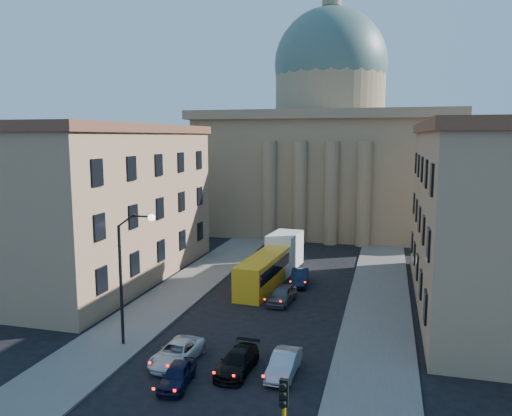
{
  "coord_description": "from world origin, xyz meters",
  "views": [
    {
      "loc": [
        8.92,
        -19.74,
        13.58
      ],
      "look_at": [
        -0.78,
        16.55,
        8.18
      ],
      "focal_mm": 35.0,
      "sensor_mm": 36.0,
      "label": 1
    }
  ],
  "objects_px": {
    "city_bus": "(265,270)",
    "street_lamp": "(128,268)",
    "box_truck": "(282,254)",
    "car_left_near": "(177,375)",
    "car_right_near": "(284,364)"
  },
  "relations": [
    {
      "from": "car_left_near",
      "to": "city_bus",
      "type": "distance_m",
      "value": 18.91
    },
    {
      "from": "city_bus",
      "to": "box_truck",
      "type": "xyz_separation_m",
      "value": [
        0.36,
        5.64,
        0.19
      ]
    },
    {
      "from": "street_lamp",
      "to": "box_truck",
      "type": "distance_m",
      "value": 21.64
    },
    {
      "from": "car_right_near",
      "to": "city_bus",
      "type": "distance_m",
      "value": 16.98
    },
    {
      "from": "car_left_near",
      "to": "street_lamp",
      "type": "bearing_deg",
      "value": 135.96
    },
    {
      "from": "city_bus",
      "to": "box_truck",
      "type": "relative_size",
      "value": 1.5
    },
    {
      "from": "car_left_near",
      "to": "box_truck",
      "type": "distance_m",
      "value": 24.57
    },
    {
      "from": "car_left_near",
      "to": "car_right_near",
      "type": "xyz_separation_m",
      "value": [
        5.43,
        2.73,
        0.04
      ]
    },
    {
      "from": "car_right_near",
      "to": "city_bus",
      "type": "height_order",
      "value": "city_bus"
    },
    {
      "from": "street_lamp",
      "to": "car_left_near",
      "type": "height_order",
      "value": "street_lamp"
    },
    {
      "from": "box_truck",
      "to": "car_right_near",
      "type": "bearing_deg",
      "value": -72.07
    },
    {
      "from": "street_lamp",
      "to": "box_truck",
      "type": "relative_size",
      "value": 1.25
    },
    {
      "from": "street_lamp",
      "to": "car_right_near",
      "type": "xyz_separation_m",
      "value": [
        10.47,
        -1.23,
        -4.63
      ]
    },
    {
      "from": "city_bus",
      "to": "street_lamp",
      "type": "bearing_deg",
      "value": -105.53
    },
    {
      "from": "street_lamp",
      "to": "car_left_near",
      "type": "xyz_separation_m",
      "value": [
        5.04,
        -3.96,
        -4.68
      ]
    }
  ]
}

